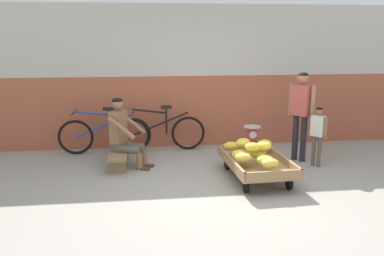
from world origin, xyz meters
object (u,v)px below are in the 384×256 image
at_px(vendor_seated, 123,133).
at_px(bicycle_near_left, 104,135).
at_px(customer_adult, 301,106).
at_px(plastic_crate, 252,151).
at_px(weighing_scale, 252,134).
at_px(customer_child, 318,130).
at_px(banana_cart, 256,164).
at_px(low_bench, 119,154).
at_px(bicycle_far_left, 161,132).

bearing_deg(vendor_seated, bicycle_near_left, 115.84).
xyz_separation_m(vendor_seated, customer_adult, (2.99, -0.04, 0.38)).
height_order(plastic_crate, weighing_scale, weighing_scale).
relative_size(customer_adult, customer_child, 1.54).
xyz_separation_m(banana_cart, low_bench, (-2.08, 0.91, -0.04)).
xyz_separation_m(vendor_seated, weighing_scale, (2.20, 0.12, -0.11)).
relative_size(weighing_scale, bicycle_near_left, 0.18).
relative_size(low_bench, bicycle_near_left, 0.67).
height_order(low_bench, weighing_scale, weighing_scale).
bearing_deg(plastic_crate, vendor_seated, -176.73).
xyz_separation_m(banana_cart, weighing_scale, (0.20, 1.00, 0.21)).
height_order(bicycle_far_left, customer_child, customer_child).
bearing_deg(plastic_crate, bicycle_far_left, 154.34).
bearing_deg(bicycle_far_left, plastic_crate, -25.66).
bearing_deg(bicycle_far_left, weighing_scale, -25.69).
relative_size(banana_cart, low_bench, 1.34).
distance_m(low_bench, weighing_scale, 2.30).
bearing_deg(weighing_scale, banana_cart, -101.58).
xyz_separation_m(weighing_scale, customer_child, (0.95, -0.52, 0.16)).
relative_size(plastic_crate, weighing_scale, 1.20).
distance_m(weighing_scale, customer_child, 1.10).
bearing_deg(vendor_seated, customer_adult, -0.85).
distance_m(banana_cart, customer_child, 1.31).
height_order(bicycle_far_left, customer_adult, customer_adult).
distance_m(plastic_crate, customer_child, 1.18).
xyz_separation_m(weighing_scale, bicycle_near_left, (-2.60, 0.69, -0.10)).
bearing_deg(customer_child, low_bench, 172.46).
height_order(low_bench, customer_adult, customer_adult).
height_order(bicycle_near_left, bicycle_far_left, same).
bearing_deg(bicycle_far_left, customer_child, -26.77).
height_order(low_bench, vendor_seated, vendor_seated).
height_order(banana_cart, weighing_scale, weighing_scale).
height_order(banana_cart, bicycle_far_left, bicycle_far_left).
xyz_separation_m(plastic_crate, customer_adult, (0.79, -0.17, 0.80)).
height_order(banana_cart, plastic_crate, banana_cart).
bearing_deg(bicycle_near_left, banana_cart, -35.19).
distance_m(vendor_seated, plastic_crate, 2.24).
bearing_deg(weighing_scale, customer_child, -28.49).
xyz_separation_m(low_bench, weighing_scale, (2.28, 0.09, 0.25)).
bearing_deg(banana_cart, low_bench, 156.38).
xyz_separation_m(vendor_seated, customer_child, (3.16, -0.39, 0.05)).
relative_size(banana_cart, bicycle_near_left, 0.89).
height_order(banana_cart, customer_adult, customer_adult).
relative_size(vendor_seated, bicycle_far_left, 0.69).
relative_size(plastic_crate, bicycle_near_left, 0.22).
bearing_deg(low_bench, customer_adult, -1.50).
xyz_separation_m(low_bench, plastic_crate, (2.28, 0.09, -0.05)).
xyz_separation_m(plastic_crate, customer_child, (0.95, -0.52, 0.47)).
distance_m(bicycle_near_left, bicycle_far_left, 1.05).
xyz_separation_m(banana_cart, bicycle_near_left, (-2.39, 1.69, 0.11)).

